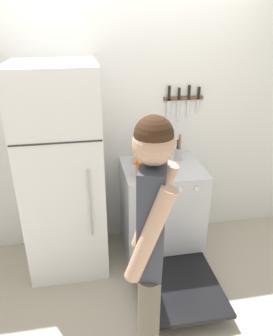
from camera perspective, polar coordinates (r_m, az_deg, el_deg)
name	(u,v)px	position (r m, az deg, el deg)	size (l,w,h in m)	color
ground_plane	(126,232)	(3.65, -1.77, -11.10)	(14.00, 14.00, 0.00)	#B2A893
wall_back	(124,119)	(3.10, -2.16, 8.57)	(10.00, 0.06, 2.55)	silver
refrigerator	(63,174)	(2.87, -12.73, -1.03)	(0.67, 0.68, 1.85)	white
stove_range	(162,212)	(3.17, 4.49, -7.60)	(0.72, 1.34, 0.91)	silver
dutch_oven_pot	(148,166)	(2.80, 2.04, 0.32)	(0.26, 0.22, 0.18)	orange
tea_kettle	(144,156)	(3.03, 1.32, 2.07)	(0.24, 0.20, 0.23)	silver
utensil_jar	(178,153)	(3.11, 7.30, 2.61)	(0.07, 0.07, 0.26)	#B7BABF
person	(151,248)	(1.85, 2.56, -13.77)	(0.35, 0.41, 1.75)	#6B6051
wall_knife_strip	(183,98)	(3.13, 8.10, 11.99)	(0.38, 0.03, 0.35)	brown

